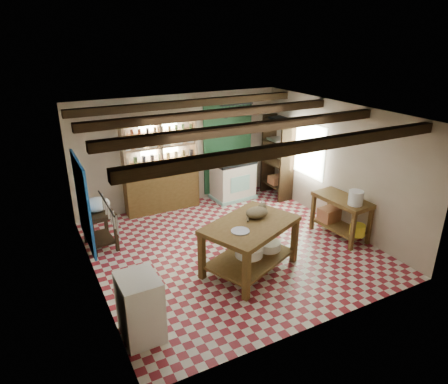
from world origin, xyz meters
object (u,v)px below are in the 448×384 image
prep_table (100,229)px  white_cabinet (140,307)px  stove (233,180)px  work_table (250,247)px  cat (257,213)px  right_counter (340,217)px

prep_table → white_cabinet: 2.75m
prep_table → white_cabinet: bearing=-94.9°
prep_table → stove: bearing=10.9°
work_table → stove: bearing=43.4°
stove → cat: (-1.09, -2.82, 0.51)m
right_counter → white_cabinet: bearing=-172.1°
white_cabinet → right_counter: size_ratio=0.79×
stove → white_cabinet: 5.05m
stove → white_cabinet: (-3.45, -3.69, -0.02)m
right_counter → cat: 2.12m
cat → white_cabinet: bearing=167.3°
work_table → prep_table: work_table is taller
stove → prep_table: (-3.43, -0.94, -0.10)m
work_table → cat: size_ratio=3.92×
white_cabinet → cat: (2.36, 0.87, 0.53)m
white_cabinet → cat: cat is taller
stove → right_counter: bearing=-74.8°
white_cabinet → cat: size_ratio=2.29×
white_cabinet → work_table: bearing=17.6°
work_table → right_counter: bearing=-17.6°
prep_table → right_counter: bearing=-26.8°
prep_table → work_table: bearing=-47.9°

